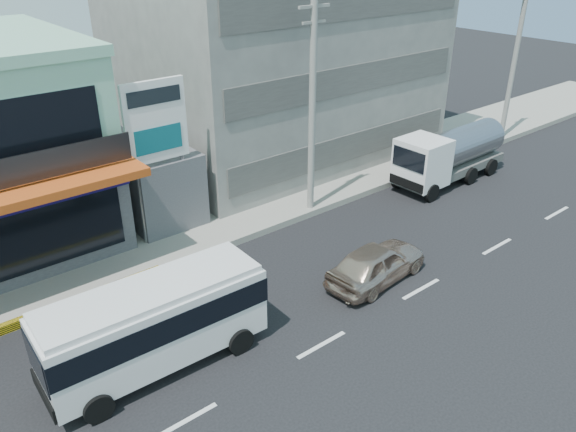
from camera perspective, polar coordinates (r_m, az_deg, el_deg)
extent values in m
plane|color=black|center=(18.51, 3.41, -12.95)|extent=(120.00, 120.00, 0.00)
cube|color=gray|center=(27.35, -2.21, 1.57)|extent=(70.00, 5.00, 0.30)
cube|color=gray|center=(32.50, -1.22, 18.32)|extent=(16.00, 12.00, 14.00)
cube|color=#48474C|center=(26.38, -14.32, 3.53)|extent=(3.00, 6.00, 3.50)
cylinder|color=slate|center=(24.87, -13.77, 6.69)|extent=(1.50, 1.50, 0.15)
cylinder|color=gray|center=(22.88, -14.99, 3.88)|extent=(0.16, 0.16, 6.50)
cylinder|color=gray|center=(23.68, -10.64, 5.14)|extent=(0.16, 0.16, 6.50)
cube|color=white|center=(22.58, -13.30, 9.33)|extent=(2.60, 0.18, 3.20)
cylinder|color=#999993|center=(24.70, 2.47, 10.79)|extent=(0.30, 0.30, 10.00)
cube|color=#999993|center=(23.88, 2.68, 20.51)|extent=(1.60, 0.12, 0.12)
cube|color=#999993|center=(23.95, 2.65, 19.09)|extent=(1.20, 0.10, 0.10)
cylinder|color=#999993|center=(37.03, 22.02, 14.38)|extent=(0.30, 0.30, 10.00)
cube|color=silver|center=(17.30, -13.37, -10.63)|extent=(6.69, 2.27, 2.18)
cube|color=black|center=(17.05, -13.52, -9.49)|extent=(6.74, 2.32, 0.81)
cube|color=silver|center=(16.62, -13.80, -7.39)|extent=(6.49, 2.08, 0.19)
cylinder|color=black|center=(16.72, -18.71, -17.99)|extent=(0.86, 0.29, 0.85)
cylinder|color=black|center=(18.26, -21.07, -14.00)|extent=(0.86, 0.29, 0.85)
cylinder|color=black|center=(18.03, -4.87, -12.53)|extent=(0.86, 0.29, 0.85)
cylinder|color=black|center=(19.46, -8.28, -9.35)|extent=(0.86, 0.29, 0.85)
imported|color=#CBB09B|center=(21.37, 8.99, -4.73)|extent=(4.58, 2.17, 1.51)
cube|color=white|center=(28.70, 13.45, 5.37)|extent=(2.19, 2.19, 2.34)
cube|color=#595956|center=(30.99, 16.11, 4.77)|extent=(7.23, 2.10, 0.45)
cylinder|color=gray|center=(31.34, 17.31, 6.97)|extent=(5.07, 1.97, 1.89)
cylinder|color=black|center=(28.34, 14.39, 2.30)|extent=(0.90, 0.29, 0.90)
cylinder|color=black|center=(29.46, 11.19, 3.61)|extent=(0.90, 0.29, 0.90)
cylinder|color=black|center=(30.94, 18.08, 3.91)|extent=(0.90, 0.29, 0.90)
cylinder|color=black|center=(31.96, 15.01, 5.07)|extent=(0.90, 0.29, 0.90)
cylinder|color=black|center=(32.47, 19.91, 4.70)|extent=(0.90, 0.29, 0.90)
cylinder|color=black|center=(33.45, 16.92, 5.79)|extent=(0.90, 0.29, 0.90)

